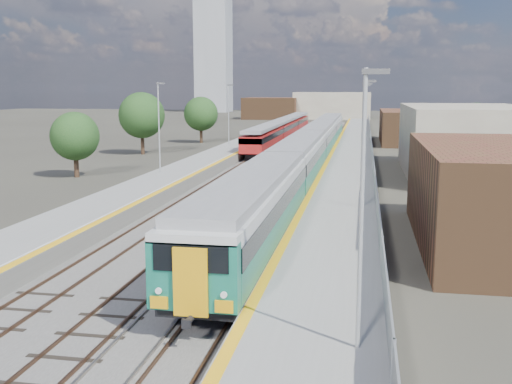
# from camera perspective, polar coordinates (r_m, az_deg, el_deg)

# --- Properties ---
(ground) EXTENTS (320.00, 320.00, 0.00)m
(ground) POSITION_cam_1_polar(r_m,az_deg,el_deg) (64.46, 4.29, 2.68)
(ground) COLOR #47443A
(ground) RESTS_ON ground
(ballast_bed) EXTENTS (10.50, 155.00, 0.06)m
(ballast_bed) POSITION_cam_1_polar(r_m,az_deg,el_deg) (67.19, 2.60, 3.01)
(ballast_bed) COLOR #565451
(ballast_bed) RESTS_ON ground
(tracks) EXTENTS (8.96, 160.00, 0.17)m
(tracks) POSITION_cam_1_polar(r_m,az_deg,el_deg) (68.76, 3.29, 3.23)
(tracks) COLOR #4C3323
(tracks) RESTS_ON ground
(platform_right) EXTENTS (4.70, 155.00, 8.52)m
(platform_right) POSITION_cam_1_polar(r_m,az_deg,el_deg) (66.55, 9.06, 3.27)
(platform_right) COLOR slate
(platform_right) RESTS_ON ground
(platform_left) EXTENTS (4.30, 155.00, 8.52)m
(platform_left) POSITION_cam_1_polar(r_m,az_deg,el_deg) (68.35, -3.06, 3.54)
(platform_left) COLOR slate
(platform_left) RESTS_ON ground
(buildings) EXTENTS (72.00, 185.50, 40.00)m
(buildings) POSITION_cam_1_polar(r_m,az_deg,el_deg) (154.24, 1.04, 10.84)
(buildings) COLOR brown
(buildings) RESTS_ON ground
(green_train) EXTENTS (3.00, 83.47, 3.30)m
(green_train) POSITION_cam_1_polar(r_m,az_deg,el_deg) (59.24, 5.27, 4.30)
(green_train) COLOR black
(green_train) RESTS_ON ground
(red_train) EXTENTS (2.63, 53.45, 3.32)m
(red_train) POSITION_cam_1_polar(r_m,az_deg,el_deg) (91.13, 2.61, 6.03)
(red_train) COLOR black
(red_train) RESTS_ON ground
(tree_a) EXTENTS (4.39, 4.39, 5.95)m
(tree_a) POSITION_cam_1_polar(r_m,az_deg,el_deg) (56.67, -16.87, 5.10)
(tree_a) COLOR #382619
(tree_a) RESTS_ON ground
(tree_b) EXTENTS (5.59, 5.59, 7.58)m
(tree_b) POSITION_cam_1_polar(r_m,az_deg,el_deg) (74.68, -10.83, 7.18)
(tree_b) COLOR #382619
(tree_b) RESTS_ON ground
(tree_c) EXTENTS (5.03, 5.03, 6.82)m
(tree_c) POSITION_cam_1_polar(r_m,az_deg,el_deg) (89.57, -5.27, 7.42)
(tree_c) COLOR #382619
(tree_c) RESTS_ON ground
(tree_d) EXTENTS (4.57, 4.57, 6.19)m
(tree_d) POSITION_cam_1_polar(r_m,az_deg,el_deg) (83.46, 20.22, 6.41)
(tree_d) COLOR #382619
(tree_d) RESTS_ON ground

